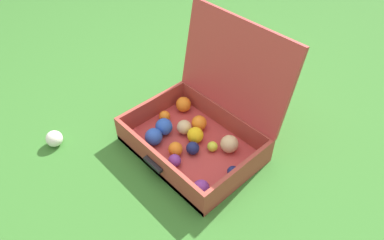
{
  "coord_description": "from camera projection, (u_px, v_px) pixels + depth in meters",
  "views": [
    {
      "loc": [
        0.81,
        -0.72,
        1.24
      ],
      "look_at": [
        -0.02,
        0.05,
        0.19
      ],
      "focal_mm": 32.84,
      "sensor_mm": 36.0,
      "label": 1
    }
  ],
  "objects": [
    {
      "name": "stray_ball_on_grass",
      "position": [
        54.0,
        139.0,
        1.67
      ],
      "size": [
        0.08,
        0.08,
        0.08
      ],
      "primitive_type": "sphere",
      "color": "white",
      "rests_on": "ground"
    },
    {
      "name": "open_suitcase",
      "position": [
        201.0,
        124.0,
        1.63
      ],
      "size": [
        0.6,
        0.55,
        0.57
      ],
      "color": "#B23838",
      "rests_on": "ground"
    },
    {
      "name": "ground_plane",
      "position": [
        187.0,
        157.0,
        1.64
      ],
      "size": [
        16.0,
        16.0,
        0.0
      ],
      "primitive_type": "plane",
      "color": "#336B28"
    }
  ]
}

